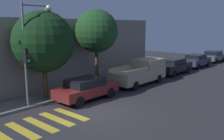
{
  "coord_description": "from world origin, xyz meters",
  "views": [
    {
      "loc": [
        -9.07,
        -9.29,
        4.7
      ],
      "look_at": [
        3.76,
        2.1,
        1.6
      ],
      "focal_mm": 40.0,
      "sensor_mm": 36.0,
      "label": 1
    }
  ],
  "objects_px": {
    "sedan_middle": "(173,66)",
    "tree_near_corner": "(43,42)",
    "sedan_tail_of_row": "(213,56)",
    "sedan_far_end": "(196,60)",
    "tree_midblock": "(96,31)",
    "sedan_near_corner": "(86,88)",
    "traffic_light_pole": "(31,43)",
    "pickup_truck": "(141,72)"
  },
  "relations": [
    {
      "from": "pickup_truck",
      "to": "sedan_tail_of_row",
      "type": "relative_size",
      "value": 1.23
    },
    {
      "from": "sedan_far_end",
      "to": "sedan_tail_of_row",
      "type": "distance_m",
      "value": 5.38
    },
    {
      "from": "traffic_light_pole",
      "to": "tree_midblock",
      "type": "bearing_deg",
      "value": 6.02
    },
    {
      "from": "traffic_light_pole",
      "to": "sedan_tail_of_row",
      "type": "height_order",
      "value": "traffic_light_pole"
    },
    {
      "from": "sedan_far_end",
      "to": "tree_midblock",
      "type": "bearing_deg",
      "value": 172.31
    },
    {
      "from": "sedan_far_end",
      "to": "tree_near_corner",
      "type": "height_order",
      "value": "tree_near_corner"
    },
    {
      "from": "traffic_light_pole",
      "to": "sedan_tail_of_row",
      "type": "distance_m",
      "value": 25.27
    },
    {
      "from": "sedan_near_corner",
      "to": "pickup_truck",
      "type": "distance_m",
      "value": 5.96
    },
    {
      "from": "sedan_middle",
      "to": "tree_near_corner",
      "type": "height_order",
      "value": "tree_near_corner"
    },
    {
      "from": "traffic_light_pole",
      "to": "sedan_near_corner",
      "type": "height_order",
      "value": "traffic_light_pole"
    },
    {
      "from": "traffic_light_pole",
      "to": "sedan_near_corner",
      "type": "relative_size",
      "value": 1.39
    },
    {
      "from": "sedan_middle",
      "to": "sedan_far_end",
      "type": "xyz_separation_m",
      "value": [
        5.35,
        0.0,
        -0.02
      ]
    },
    {
      "from": "traffic_light_pole",
      "to": "sedan_near_corner",
      "type": "bearing_deg",
      "value": -23.58
    },
    {
      "from": "pickup_truck",
      "to": "sedan_far_end",
      "type": "relative_size",
      "value": 1.2
    },
    {
      "from": "sedan_tail_of_row",
      "to": "pickup_truck",
      "type": "bearing_deg",
      "value": 180.0
    },
    {
      "from": "sedan_middle",
      "to": "sedan_near_corner",
      "type": "bearing_deg",
      "value": 180.0
    },
    {
      "from": "traffic_light_pole",
      "to": "sedan_middle",
      "type": "distance_m",
      "value": 14.67
    },
    {
      "from": "sedan_near_corner",
      "to": "sedan_middle",
      "type": "distance_m",
      "value": 11.41
    },
    {
      "from": "tree_near_corner",
      "to": "sedan_tail_of_row",
      "type": "bearing_deg",
      "value": -4.5
    },
    {
      "from": "sedan_near_corner",
      "to": "tree_near_corner",
      "type": "bearing_deg",
      "value": 132.83
    },
    {
      "from": "sedan_middle",
      "to": "tree_midblock",
      "type": "relative_size",
      "value": 0.79
    },
    {
      "from": "pickup_truck",
      "to": "sedan_middle",
      "type": "distance_m",
      "value": 5.46
    },
    {
      "from": "tree_near_corner",
      "to": "sedan_middle",
      "type": "bearing_deg",
      "value": -8.13
    },
    {
      "from": "sedan_tail_of_row",
      "to": "tree_near_corner",
      "type": "bearing_deg",
      "value": 175.5
    },
    {
      "from": "sedan_near_corner",
      "to": "tree_near_corner",
      "type": "xyz_separation_m",
      "value": [
        -1.74,
        1.88,
        2.94
      ]
    },
    {
      "from": "pickup_truck",
      "to": "tree_near_corner",
      "type": "bearing_deg",
      "value": 166.28
    },
    {
      "from": "sedan_near_corner",
      "to": "pickup_truck",
      "type": "xyz_separation_m",
      "value": [
        5.95,
        0.0,
        0.21
      ]
    },
    {
      "from": "sedan_near_corner",
      "to": "tree_midblock",
      "type": "distance_m",
      "value": 4.88
    },
    {
      "from": "sedan_near_corner",
      "to": "sedan_far_end",
      "type": "bearing_deg",
      "value": 0.0
    },
    {
      "from": "traffic_light_pole",
      "to": "sedan_tail_of_row",
      "type": "relative_size",
      "value": 1.38
    },
    {
      "from": "traffic_light_pole",
      "to": "pickup_truck",
      "type": "relative_size",
      "value": 1.13
    },
    {
      "from": "sedan_middle",
      "to": "tree_near_corner",
      "type": "relative_size",
      "value": 0.83
    },
    {
      "from": "pickup_truck",
      "to": "tree_midblock",
      "type": "height_order",
      "value": "tree_midblock"
    },
    {
      "from": "traffic_light_pole",
      "to": "sedan_near_corner",
      "type": "xyz_separation_m",
      "value": [
        2.92,
        -1.27,
        -2.95
      ]
    },
    {
      "from": "tree_near_corner",
      "to": "tree_midblock",
      "type": "height_order",
      "value": "tree_midblock"
    },
    {
      "from": "sedan_middle",
      "to": "tree_midblock",
      "type": "height_order",
      "value": "tree_midblock"
    },
    {
      "from": "pickup_truck",
      "to": "tree_midblock",
      "type": "xyz_separation_m",
      "value": [
        -3.11,
        1.88,
        3.28
      ]
    },
    {
      "from": "sedan_near_corner",
      "to": "traffic_light_pole",
      "type": "bearing_deg",
      "value": 156.42
    },
    {
      "from": "traffic_light_pole",
      "to": "sedan_far_end",
      "type": "distance_m",
      "value": 19.93
    },
    {
      "from": "sedan_near_corner",
      "to": "sedan_middle",
      "type": "bearing_deg",
      "value": 0.0
    },
    {
      "from": "sedan_middle",
      "to": "sedan_tail_of_row",
      "type": "distance_m",
      "value": 10.74
    },
    {
      "from": "sedan_far_end",
      "to": "sedan_tail_of_row",
      "type": "relative_size",
      "value": 1.02
    }
  ]
}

